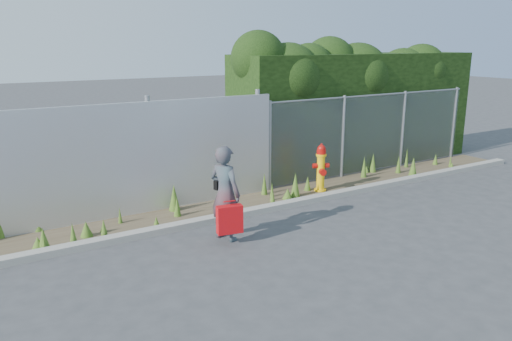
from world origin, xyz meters
name	(u,v)px	position (x,y,z in m)	size (l,w,h in m)	color
ground	(315,243)	(0.00, 0.00, 0.00)	(80.00, 80.00, 0.00)	#393A3C
curb	(258,210)	(0.00, 1.80, 0.06)	(16.00, 0.22, 0.12)	gray
weed_strip	(213,203)	(-0.68, 2.43, 0.14)	(16.00, 1.29, 0.54)	#4C3D2B
corrugated_fence	(70,167)	(-3.25, 3.01, 1.10)	(8.50, 0.21, 2.30)	silver
chainlink_fence	(374,133)	(4.25, 3.00, 1.03)	(6.50, 0.07, 2.05)	gray
hedge	(353,94)	(4.38, 3.98, 1.92)	(7.47, 1.78, 3.57)	black
fire_hydrant	(321,169)	(1.98, 2.31, 0.54)	(0.37, 0.33, 1.11)	yellow
woman	(225,193)	(-1.18, 0.96, 0.82)	(0.60, 0.39, 1.64)	#105F69
red_tote_bag	(230,219)	(-1.25, 0.69, 0.45)	(0.43, 0.16, 0.56)	red
black_shoulder_bag	(220,184)	(-1.19, 1.14, 0.93)	(0.21, 0.09, 0.16)	black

